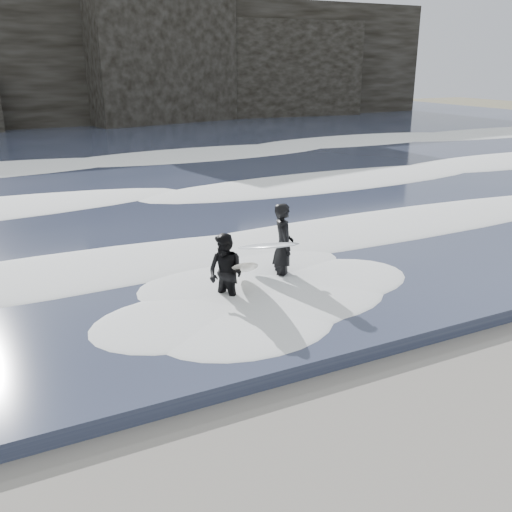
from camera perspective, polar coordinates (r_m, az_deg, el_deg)
name	(u,v)px	position (r m, az deg, el deg)	size (l,w,h in m)	color
ground	(493,471)	(8.49, 22.63, -19.21)	(120.00, 120.00, 0.00)	#817754
sea	(79,153)	(33.87, -17.31, 9.79)	(90.00, 52.00, 0.30)	#2D344C
headland	(32,61)	(50.36, -21.46, 17.66)	(70.00, 9.00, 10.00)	black
foam_near	(220,249)	(14.91, -3.67, 0.75)	(60.00, 3.20, 0.20)	white
foam_mid	(144,195)	(21.31, -11.14, 6.05)	(60.00, 4.00, 0.24)	white
foam_far	(93,158)	(29.93, -15.99, 9.39)	(60.00, 4.80, 0.30)	white
surfer_left	(281,246)	(13.14, 2.54, 1.03)	(1.29, 1.98, 2.01)	black
surfer_right	(228,273)	(11.86, -2.82, -1.72)	(1.49, 2.03, 1.71)	black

